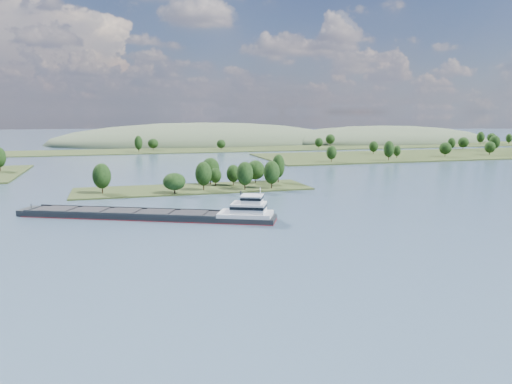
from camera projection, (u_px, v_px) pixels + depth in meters
name	position (u px, v px, depth m)	size (l,w,h in m)	color
ground	(223.00, 217.00, 157.71)	(1800.00, 1800.00, 0.00)	#324056
tree_island	(207.00, 180.00, 214.88)	(100.00, 31.53, 14.33)	#273317
right_bank	(464.00, 153.00, 391.28)	(320.00, 90.00, 14.97)	#273317
back_shoreline	(162.00, 150.00, 425.29)	(900.00, 60.00, 15.22)	#273317
hill_east	(383.00, 142.00, 560.63)	(260.00, 140.00, 36.00)	#3F4E35
hill_west	(202.00, 143.00, 534.69)	(320.00, 160.00, 44.00)	#3F4E35
cargo_barge	(163.00, 214.00, 155.99)	(79.20, 43.51, 11.19)	black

